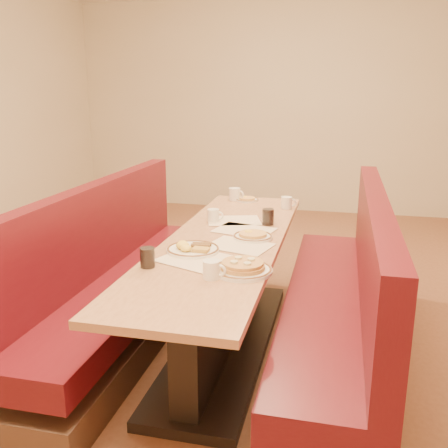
% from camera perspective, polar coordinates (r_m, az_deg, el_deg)
% --- Properties ---
extents(ground, '(8.00, 8.00, 0.00)m').
position_cam_1_polar(ground, '(3.39, 0.07, -13.92)').
color(ground, '#9E6647').
rests_on(ground, ground).
extents(room_envelope, '(6.04, 8.04, 2.82)m').
position_cam_1_polar(room_envelope, '(2.98, 0.09, 20.63)').
color(room_envelope, beige).
rests_on(room_envelope, ground).
extents(diner_table, '(0.70, 2.50, 0.75)m').
position_cam_1_polar(diner_table, '(3.23, 0.07, -8.10)').
color(diner_table, black).
rests_on(diner_table, ground).
extents(booth_left, '(0.55, 2.50, 1.05)m').
position_cam_1_polar(booth_left, '(3.46, -11.90, -7.01)').
color(booth_left, '#4C3326').
rests_on(booth_left, ground).
extents(booth_right, '(0.55, 2.50, 1.05)m').
position_cam_1_polar(booth_right, '(3.16, 13.29, -9.32)').
color(booth_right, '#4C3326').
rests_on(booth_right, ground).
extents(placemat_near_left, '(0.51, 0.45, 0.00)m').
position_cam_1_polar(placemat_near_left, '(2.71, -2.68, -4.13)').
color(placemat_near_left, beige).
rests_on(placemat_near_left, diner_table).
extents(placemat_near_right, '(0.42, 0.36, 0.00)m').
position_cam_1_polar(placemat_near_right, '(2.95, 1.78, -2.47)').
color(placemat_near_right, beige).
rests_on(placemat_near_right, diner_table).
extents(placemat_far_left, '(0.43, 0.37, 0.00)m').
position_cam_1_polar(placemat_far_left, '(3.51, 1.13, 0.41)').
color(placemat_far_left, beige).
rests_on(placemat_far_left, diner_table).
extents(placemat_far_right, '(0.42, 0.36, 0.00)m').
position_cam_1_polar(placemat_far_right, '(3.28, 2.34, -0.69)').
color(placemat_far_right, beige).
rests_on(placemat_far_right, diner_table).
extents(pancake_plate, '(0.30, 0.30, 0.07)m').
position_cam_1_polar(pancake_plate, '(2.54, 2.14, -5.04)').
color(pancake_plate, white).
rests_on(pancake_plate, diner_table).
extents(eggs_plate, '(0.30, 0.30, 0.06)m').
position_cam_1_polar(eggs_plate, '(2.85, -3.65, -2.83)').
color(eggs_plate, white).
rests_on(eggs_plate, diner_table).
extents(extra_plate_mid, '(0.25, 0.25, 0.05)m').
position_cam_1_polar(extra_plate_mid, '(3.10, 3.29, -1.37)').
color(extra_plate_mid, white).
rests_on(extra_plate_mid, diner_table).
extents(extra_plate_far, '(0.19, 0.19, 0.04)m').
position_cam_1_polar(extra_plate_far, '(4.15, 2.65, 2.84)').
color(extra_plate_far, white).
rests_on(extra_plate_far, diner_table).
extents(coffee_mug_a, '(0.12, 0.08, 0.09)m').
position_cam_1_polar(coffee_mug_a, '(2.45, -1.37, -5.19)').
color(coffee_mug_a, white).
rests_on(coffee_mug_a, diner_table).
extents(coffee_mug_b, '(0.12, 0.08, 0.09)m').
position_cam_1_polar(coffee_mug_b, '(3.49, -1.18, 1.02)').
color(coffee_mug_b, white).
rests_on(coffee_mug_b, diner_table).
extents(coffee_mug_c, '(0.12, 0.08, 0.09)m').
position_cam_1_polar(coffee_mug_c, '(3.90, 7.21, 2.46)').
color(coffee_mug_c, white).
rests_on(coffee_mug_c, diner_table).
extents(coffee_mug_d, '(0.13, 0.10, 0.10)m').
position_cam_1_polar(coffee_mug_d, '(4.16, 1.28, 3.45)').
color(coffee_mug_d, white).
rests_on(coffee_mug_d, diner_table).
extents(soda_tumbler_near, '(0.08, 0.08, 0.11)m').
position_cam_1_polar(soda_tumbler_near, '(2.63, -8.74, -3.81)').
color(soda_tumbler_near, black).
rests_on(soda_tumbler_near, diner_table).
extents(soda_tumbler_mid, '(0.08, 0.08, 0.11)m').
position_cam_1_polar(soda_tumbler_mid, '(3.42, 5.06, 0.82)').
color(soda_tumbler_mid, black).
rests_on(soda_tumbler_mid, diner_table).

